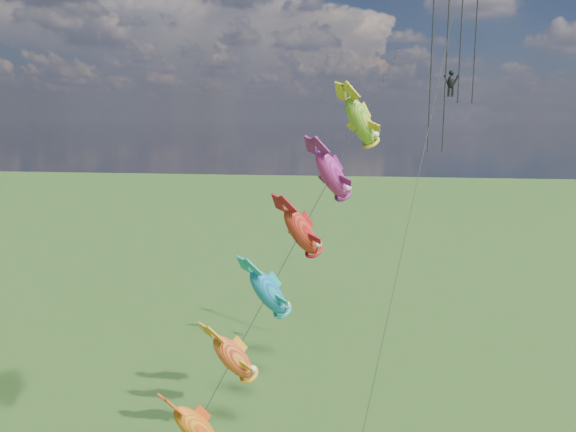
# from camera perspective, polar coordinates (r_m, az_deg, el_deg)

# --- Properties ---
(fish_windsock_rig) EXTENTS (10.54, 12.15, 20.17)m
(fish_windsock_rig) POSITION_cam_1_polar(r_m,az_deg,el_deg) (22.87, -0.32, -4.71)
(fish_windsock_rig) COLOR brown
(fish_windsock_rig) RESTS_ON ground
(parafoil_rig) EXTENTS (7.34, 16.41, 27.97)m
(parafoil_rig) POSITION_cam_1_polar(r_m,az_deg,el_deg) (32.15, 16.15, 14.80)
(parafoil_rig) COLOR brown
(parafoil_rig) RESTS_ON ground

